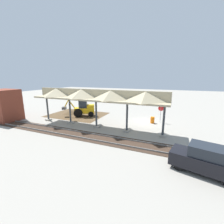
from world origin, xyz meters
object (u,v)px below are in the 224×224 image
object	(u,v)px
stop_sign	(161,110)
traffic_barrel	(152,120)
backhoe	(84,109)
distant_parked_car	(205,159)
brick_utility_building	(5,105)

from	to	relation	value
stop_sign	traffic_barrel	distance (m)	1.81
backhoe	traffic_barrel	world-z (taller)	backhoe
distant_parked_car	traffic_barrel	size ratio (longest dim) A/B	4.99
backhoe	traffic_barrel	size ratio (longest dim) A/B	5.68
backhoe	distant_parked_car	size ratio (longest dim) A/B	1.14
stop_sign	backhoe	xyz separation A→B (m)	(12.11, 1.19, -0.50)
stop_sign	distant_parked_car	distance (m)	11.65
distant_parked_car	traffic_barrel	bearing A→B (deg)	-64.51
backhoe	stop_sign	bearing A→B (deg)	-174.40
traffic_barrel	brick_utility_building	bearing A→B (deg)	18.89
stop_sign	brick_utility_building	world-z (taller)	brick_utility_building
stop_sign	backhoe	size ratio (longest dim) A/B	0.48
stop_sign	backhoe	world-z (taller)	backhoe
stop_sign	traffic_barrel	bearing A→B (deg)	38.56
distant_parked_car	backhoe	bearing A→B (deg)	-31.41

